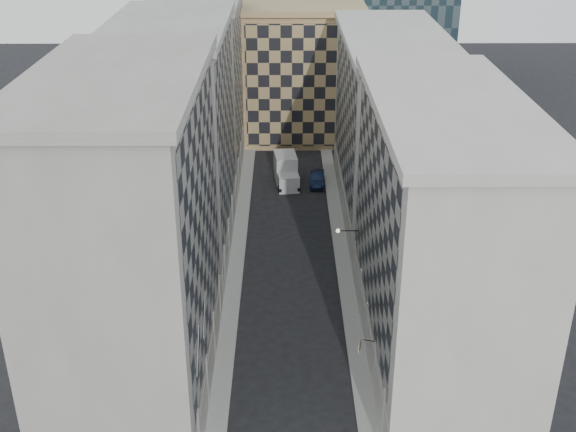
{
  "coord_description": "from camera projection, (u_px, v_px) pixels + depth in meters",
  "views": [
    {
      "loc": [
        -0.52,
        -32.64,
        34.73
      ],
      "look_at": [
        -0.25,
        14.98,
        11.96
      ],
      "focal_mm": 45.0,
      "sensor_mm": 36.0,
      "label": 1
    }
  ],
  "objects": [
    {
      "name": "box_truck",
      "position": [
        286.0,
        172.0,
        88.44
      ],
      "size": [
        3.26,
        6.57,
        3.47
      ],
      "rotation": [
        0.0,
        0.0,
        0.11
      ],
      "color": "silver",
      "rests_on": "ground"
    },
    {
      "name": "sidewalk_west",
      "position": [
        237.0,
        259.0,
        71.44
      ],
      "size": [
        1.5,
        100.0,
        0.15
      ],
      "primitive_type": "cube",
      "color": "gray",
      "rests_on": "ground"
    },
    {
      "name": "bldg_right_b",
      "position": [
        389.0,
        126.0,
        78.13
      ],
      "size": [
        10.8,
        28.8,
        19.7
      ],
      "color": "#A6A398",
      "rests_on": "ground"
    },
    {
      "name": "flagpoles_left",
      "position": [
        201.0,
        332.0,
        46.37
      ],
      "size": [
        0.1,
        6.33,
        2.33
      ],
      "color": "gray",
      "rests_on": "ground"
    },
    {
      "name": "shop_sign",
      "position": [
        360.0,
        346.0,
        52.06
      ],
      "size": [
        1.3,
        0.79,
        0.89
      ],
      "rotation": [
        0.0,
        0.0,
        -0.29
      ],
      "color": "black",
      "rests_on": "ground"
    },
    {
      "name": "bracket_lamp",
      "position": [
        340.0,
        231.0,
        63.43
      ],
      "size": [
        1.98,
        0.36,
        0.36
      ],
      "color": "black",
      "rests_on": "ground"
    },
    {
      "name": "bldg_left_c",
      "position": [
        201.0,
        85.0,
        89.33
      ],
      "size": [
        10.8,
        22.8,
        21.7
      ],
      "color": "gray",
      "rests_on": "ground"
    },
    {
      "name": "dark_car",
      "position": [
        317.0,
        179.0,
        88.27
      ],
      "size": [
        1.94,
        4.81,
        1.55
      ],
      "primitive_type": "imported",
      "rotation": [
        0.0,
        0.0,
        -0.06
      ],
      "color": "black",
      "rests_on": "ground"
    },
    {
      "name": "tan_block",
      "position": [
        302.0,
        70.0,
        101.63
      ],
      "size": [
        16.8,
        14.8,
        18.8
      ],
      "color": "tan",
      "rests_on": "ground"
    },
    {
      "name": "bldg_right_a",
      "position": [
        438.0,
        235.0,
        53.57
      ],
      "size": [
        10.8,
        26.8,
        20.7
      ],
      "color": "#A6A398",
      "rests_on": "ground"
    },
    {
      "name": "bldg_left_a",
      "position": [
        133.0,
        243.0,
        49.2
      ],
      "size": [
        10.8,
        22.8,
        23.7
      ],
      "color": "gray",
      "rests_on": "ground"
    },
    {
      "name": "sidewalk_east",
      "position": [
        343.0,
        259.0,
        71.49
      ],
      "size": [
        1.5,
        100.0,
        0.15
      ],
      "primitive_type": "cube",
      "color": "gray",
      "rests_on": "ground"
    },
    {
      "name": "bldg_left_b",
      "position": [
        176.0,
        142.0,
        69.27
      ],
      "size": [
        10.8,
        22.8,
        22.7
      ],
      "color": "gray",
      "rests_on": "ground"
    }
  ]
}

